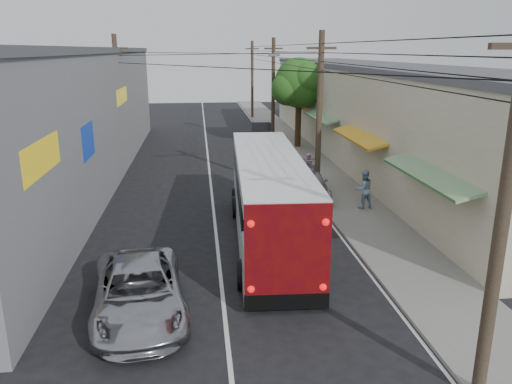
# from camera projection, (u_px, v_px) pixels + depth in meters

# --- Properties ---
(ground) EXTENTS (120.00, 120.00, 0.00)m
(ground) POSITION_uv_depth(u_px,v_px,m) (229.00, 357.00, 12.03)
(ground) COLOR black
(ground) RESTS_ON ground
(sidewalk) EXTENTS (3.00, 80.00, 0.12)m
(sidewalk) POSITION_uv_depth(u_px,v_px,m) (311.00, 165.00, 31.82)
(sidewalk) COLOR slate
(sidewalk) RESTS_ON ground
(building_right) EXTENTS (7.09, 40.00, 6.25)m
(building_right) POSITION_uv_depth(u_px,v_px,m) (372.00, 111.00, 33.37)
(building_right) COLOR beige
(building_right) RESTS_ON ground
(building_left) EXTENTS (7.20, 36.00, 7.25)m
(building_left) POSITION_uv_depth(u_px,v_px,m) (53.00, 116.00, 27.27)
(building_left) COLOR slate
(building_left) RESTS_ON ground
(utility_poles) EXTENTS (11.80, 45.28, 8.00)m
(utility_poles) POSITION_uv_depth(u_px,v_px,m) (258.00, 100.00, 30.64)
(utility_poles) COLOR #473828
(utility_poles) RESTS_ON ground
(street_tree) EXTENTS (4.40, 4.00, 6.60)m
(street_tree) POSITION_uv_depth(u_px,v_px,m) (300.00, 84.00, 36.34)
(street_tree) COLOR #3F2B19
(street_tree) RESTS_ON ground
(coach_bus) EXTENTS (3.09, 11.60, 3.31)m
(coach_bus) POSITION_uv_depth(u_px,v_px,m) (268.00, 197.00, 19.00)
(coach_bus) COLOR white
(coach_bus) RESTS_ON ground
(jeepney) EXTENTS (3.07, 5.52, 1.46)m
(jeepney) POSITION_uv_depth(u_px,v_px,m) (139.00, 291.00, 13.75)
(jeepney) COLOR #ABABB2
(jeepney) RESTS_ON ground
(parked_suv) EXTENTS (2.53, 5.30, 1.49)m
(parked_suv) POSITION_uv_depth(u_px,v_px,m) (305.00, 183.00, 24.74)
(parked_suv) COLOR #97989E
(parked_suv) RESTS_ON ground
(parked_car_mid) EXTENTS (1.98, 4.04, 1.33)m
(parked_car_mid) POSITION_uv_depth(u_px,v_px,m) (274.00, 146.00, 34.62)
(parked_car_mid) COLOR #29292F
(parked_car_mid) RESTS_ON ground
(parked_car_far) EXTENTS (1.57, 4.16, 1.36)m
(parked_car_far) POSITION_uv_depth(u_px,v_px,m) (262.00, 131.00, 40.94)
(parked_car_far) COLOR black
(parked_car_far) RESTS_ON ground
(pedestrian_near) EXTENTS (0.65, 0.53, 1.55)m
(pedestrian_near) POSITION_uv_depth(u_px,v_px,m) (308.00, 167.00, 27.53)
(pedestrian_near) COLOR #C26694
(pedestrian_near) RESTS_ON sidewalk
(pedestrian_far) EXTENTS (1.02, 0.88, 1.80)m
(pedestrian_far) POSITION_uv_depth(u_px,v_px,m) (364.00, 189.00, 22.70)
(pedestrian_far) COLOR #86A5C3
(pedestrian_far) RESTS_ON sidewalk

